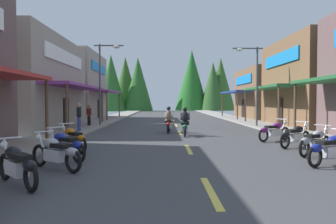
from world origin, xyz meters
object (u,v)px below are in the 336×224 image
at_px(motorcycle_parked_right_6, 274,131).
at_px(pedestrian_by_shop, 79,115).
at_px(motorcycle_parked_right_5, 295,135).
at_px(motorcycle_parked_left_1, 17,164).
at_px(motorcycle_parked_right_4, 315,141).
at_px(motorcycle_parked_left_3, 65,145).
at_px(motorcycle_parked_right_3, 330,149).
at_px(rider_cruising_lead, 185,124).
at_px(streetlamp_right, 252,74).
at_px(motorcycle_parked_left_2, 56,152).
at_px(motorcycle_parked_left_4, 73,139).
at_px(streetlamp_left, 104,73).
at_px(rider_cruising_trailing, 169,122).
at_px(pedestrian_browsing, 89,114).

relative_size(motorcycle_parked_right_6, pedestrian_by_shop, 1.05).
xyz_separation_m(motorcycle_parked_right_5, motorcycle_parked_left_1, (-8.57, -5.93, 0.00)).
xyz_separation_m(motorcycle_parked_right_4, motorcycle_parked_left_3, (-8.37, -0.88, 0.00)).
distance_m(motorcycle_parked_left_3, pedestrian_by_shop, 9.09).
relative_size(motorcycle_parked_right_3, rider_cruising_lead, 0.88).
xyz_separation_m(streetlamp_right, motorcycle_parked_right_5, (-0.98, -10.06, -3.30)).
distance_m(motorcycle_parked_left_2, motorcycle_parked_left_4, 3.26).
xyz_separation_m(motorcycle_parked_right_4, motorcycle_parked_left_1, (-8.47, -3.97, 0.00)).
height_order(motorcycle_parked_right_3, motorcycle_parked_left_4, same).
xyz_separation_m(streetlamp_left, motorcycle_parked_left_4, (1.02, -12.19, -3.51)).
distance_m(streetlamp_right, rider_cruising_trailing, 7.75).
height_order(streetlamp_right, motorcycle_parked_right_6, streetlamp_right).
xyz_separation_m(motorcycle_parked_right_3, motorcycle_parked_left_1, (-8.09, -2.23, 0.00)).
distance_m(motorcycle_parked_right_4, motorcycle_parked_left_4, 8.68).
xyz_separation_m(motorcycle_parked_left_2, rider_cruising_trailing, (3.24, 10.57, 0.17)).
height_order(motorcycle_parked_right_3, pedestrian_by_shop, pedestrian_by_shop).
relative_size(streetlamp_right, motorcycle_parked_left_2, 3.22).
xyz_separation_m(motorcycle_parked_right_3, rider_cruising_trailing, (-4.56, 10.03, 0.17)).
distance_m(motorcycle_parked_left_4, rider_cruising_trailing, 8.22).
bearing_deg(streetlamp_right, rider_cruising_lead, -132.76).
relative_size(motorcycle_parked_left_3, rider_cruising_lead, 0.80).
distance_m(motorcycle_parked_right_5, rider_cruising_lead, 6.13).
bearing_deg(motorcycle_parked_left_3, motorcycle_parked_left_4, -42.54).
height_order(motorcycle_parked_right_6, pedestrian_by_shop, pedestrian_by_shop).
xyz_separation_m(streetlamp_left, motorcycle_parked_left_1, (1.18, -17.11, -3.51)).
distance_m(motorcycle_parked_left_1, rider_cruising_trailing, 12.76).
height_order(motorcycle_parked_right_3, rider_cruising_lead, rider_cruising_lead).
bearing_deg(motorcycle_parked_left_2, motorcycle_parked_right_3, -139.74).
distance_m(motorcycle_parked_right_6, pedestrian_by_shop, 10.94).
bearing_deg(motorcycle_parked_right_6, streetlamp_left, 104.96).
distance_m(motorcycle_parked_right_3, motorcycle_parked_right_5, 3.73).
bearing_deg(motorcycle_parked_right_5, motorcycle_parked_right_6, 57.64).
height_order(motorcycle_parked_right_3, pedestrian_browsing, pedestrian_browsing).
bearing_deg(motorcycle_parked_left_2, pedestrian_browsing, -44.13).
xyz_separation_m(motorcycle_parked_right_3, motorcycle_parked_left_3, (-7.99, 0.86, 0.00)).
bearing_deg(motorcycle_parked_left_4, rider_cruising_trailing, -68.11).
xyz_separation_m(motorcycle_parked_right_4, motorcycle_parked_left_4, (-8.63, 0.95, 0.00)).
bearing_deg(motorcycle_parked_left_1, streetlamp_left, -40.29).
relative_size(streetlamp_left, motorcycle_parked_right_5, 3.45).
bearing_deg(motorcycle_parked_left_1, motorcycle_parked_right_3, -118.81).
height_order(motorcycle_parked_right_5, rider_cruising_lead, rider_cruising_lead).
bearing_deg(motorcycle_parked_right_4, motorcycle_parked_right_5, 48.74).
distance_m(motorcycle_parked_right_4, motorcycle_parked_right_6, 4.01).
bearing_deg(motorcycle_parked_right_3, motorcycle_parked_left_3, 143.15).
relative_size(motorcycle_parked_right_3, pedestrian_by_shop, 1.06).
height_order(rider_cruising_trailing, pedestrian_by_shop, pedestrian_by_shop).
distance_m(motorcycle_parked_left_1, pedestrian_by_shop, 12.12).
xyz_separation_m(rider_cruising_trailing, pedestrian_browsing, (-5.74, 4.28, 0.28)).
bearing_deg(streetlamp_right, pedestrian_browsing, 177.34).
height_order(motorcycle_parked_right_3, motorcycle_parked_left_1, same).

